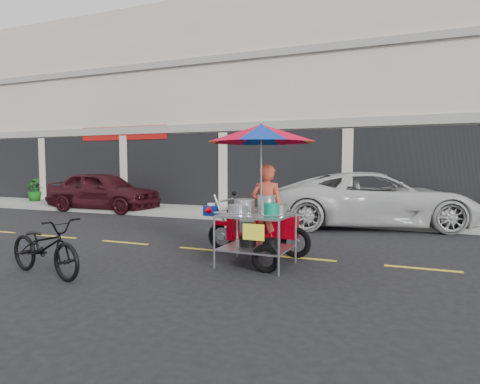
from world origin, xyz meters
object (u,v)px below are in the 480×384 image
at_px(white_pickup, 374,199).
at_px(food_vendor_rig, 262,175).
at_px(maroon_sedan, 103,191).
at_px(near_bicycle, 45,247).

distance_m(white_pickup, food_vendor_rig, 5.26).
bearing_deg(food_vendor_rig, maroon_sedan, 149.45).
distance_m(maroon_sedan, near_bicycle, 8.92).
relative_size(maroon_sedan, near_bicycle, 2.48).
bearing_deg(white_pickup, near_bicycle, 132.39).
bearing_deg(food_vendor_rig, near_bicycle, -140.38).
relative_size(maroon_sedan, food_vendor_rig, 1.75).
bearing_deg(white_pickup, maroon_sedan, 73.24).
distance_m(white_pickup, near_bicycle, 8.37).
bearing_deg(white_pickup, food_vendor_rig, 146.29).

